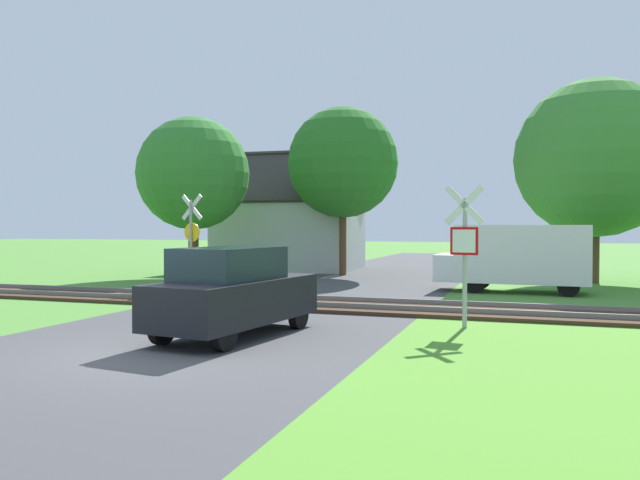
{
  "coord_description": "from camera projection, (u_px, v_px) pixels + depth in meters",
  "views": [
    {
      "loc": [
        6.23,
        -9.11,
        2.19
      ],
      "look_at": [
        0.5,
        7.98,
        1.8
      ],
      "focal_mm": 35.0,
      "sensor_mm": 36.0,
      "label": 1
    }
  ],
  "objects": [
    {
      "name": "grass_verge",
      "position": [
        577.0,
        432.0,
        6.63
      ],
      "size": [
        6.0,
        20.0,
        0.01
      ],
      "primitive_type": "cube",
      "color": "#54912D",
      "rests_on": "ground"
    },
    {
      "name": "mail_truck",
      "position": [
        517.0,
        255.0,
        20.68
      ],
      "size": [
        4.99,
        2.12,
        2.24
      ],
      "rotation": [
        0.0,
        0.0,
        1.52
      ],
      "color": "white",
      "rests_on": "ground"
    },
    {
      "name": "road_asphalt",
      "position": [
        202.0,
        335.0,
        12.56
      ],
      "size": [
        7.46,
        80.0,
        0.01
      ],
      "primitive_type": "cube",
      "color": "#424244",
      "rests_on": "ground"
    },
    {
      "name": "parked_car",
      "position": [
        234.0,
        292.0,
        12.37
      ],
      "size": [
        2.18,
        4.19,
        1.78
      ],
      "rotation": [
        0.0,
        0.0,
        -0.14
      ],
      "color": "black",
      "rests_on": "ground"
    },
    {
      "name": "tree_right",
      "position": [
        596.0,
        158.0,
        23.95
      ],
      "size": [
        6.08,
        6.08,
        7.86
      ],
      "color": "#513823",
      "rests_on": "ground"
    },
    {
      "name": "tree_center",
      "position": [
        343.0,
        163.0,
        27.94
      ],
      "size": [
        4.95,
        4.95,
        7.53
      ],
      "color": "#513823",
      "rests_on": "ground"
    },
    {
      "name": "stop_sign_near",
      "position": [
        465.0,
        247.0,
        13.37
      ],
      "size": [
        0.87,
        0.2,
        3.09
      ],
      "rotation": [
        0.0,
        0.0,
        2.98
      ],
      "color": "#9E9EA5",
      "rests_on": "ground"
    },
    {
      "name": "tree_left",
      "position": [
        193.0,
        174.0,
        26.98
      ],
      "size": [
        4.87,
        4.87,
        6.93
      ],
      "color": "#513823",
      "rests_on": "ground"
    },
    {
      "name": "house",
      "position": [
        291.0,
        231.0,
        32.04
      ],
      "size": [
        7.34,
        6.14,
        6.1
      ],
      "rotation": [
        0.0,
        0.0,
        0.05
      ],
      "color": "#B7B7BC",
      "rests_on": "ground"
    },
    {
      "name": "rail_track",
      "position": [
        291.0,
        303.0,
        17.28
      ],
      "size": [
        60.0,
        2.6,
        0.22
      ],
      "color": "#422D1E",
      "rests_on": "ground"
    },
    {
      "name": "crossing_sign_far",
      "position": [
        191.0,
        234.0,
        20.96
      ],
      "size": [
        0.87,
        0.2,
        3.28
      ],
      "rotation": [
        0.0,
        0.0,
        -0.19
      ],
      "color": "#9E9EA5",
      "rests_on": "ground"
    },
    {
      "name": "ground_plane",
      "position": [
        144.0,
        354.0,
        10.66
      ],
      "size": [
        160.0,
        160.0,
        0.0
      ],
      "primitive_type": "plane",
      "color": "#4C8433"
    }
  ]
}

